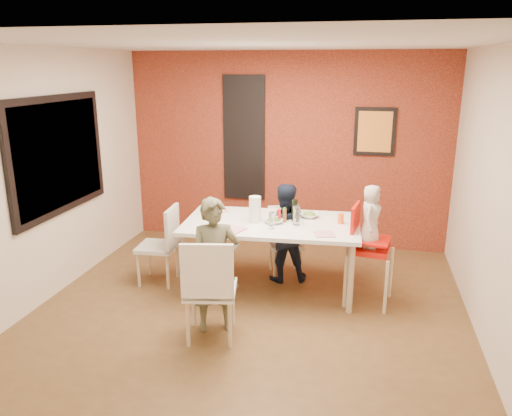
% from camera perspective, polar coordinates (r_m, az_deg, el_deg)
% --- Properties ---
extents(ground, '(4.50, 4.50, 0.00)m').
position_cam_1_polar(ground, '(5.40, -0.71, -11.64)').
color(ground, brown).
rests_on(ground, ground).
extents(ceiling, '(4.50, 4.50, 0.02)m').
position_cam_1_polar(ceiling, '(4.78, -0.82, 18.32)').
color(ceiling, silver).
rests_on(ceiling, wall_back).
extents(wall_back, '(4.50, 0.02, 2.70)m').
position_cam_1_polar(wall_back, '(7.09, 3.46, 6.62)').
color(wall_back, beige).
rests_on(wall_back, ground).
extents(wall_front, '(4.50, 0.02, 2.70)m').
position_cam_1_polar(wall_front, '(2.89, -11.20, -8.01)').
color(wall_front, beige).
rests_on(wall_front, ground).
extents(wall_left, '(0.02, 4.50, 2.70)m').
position_cam_1_polar(wall_left, '(5.85, -22.77, 3.36)').
color(wall_left, beige).
rests_on(wall_left, ground).
extents(wall_right, '(0.02, 4.50, 2.70)m').
position_cam_1_polar(wall_right, '(4.93, 25.61, 0.83)').
color(wall_right, beige).
rests_on(wall_right, ground).
extents(brick_accent_wall, '(4.50, 0.02, 2.70)m').
position_cam_1_polar(brick_accent_wall, '(7.07, 3.43, 6.59)').
color(brick_accent_wall, maroon).
rests_on(brick_accent_wall, ground).
extents(picture_window_frame, '(0.05, 1.70, 1.30)m').
position_cam_1_polar(picture_window_frame, '(5.96, -21.66, 5.66)').
color(picture_window_frame, black).
rests_on(picture_window_frame, wall_left).
extents(picture_window_pane, '(0.02, 1.55, 1.15)m').
position_cam_1_polar(picture_window_pane, '(5.95, -21.54, 5.66)').
color(picture_window_pane, black).
rests_on(picture_window_pane, wall_left).
extents(glassblock_strip, '(0.55, 0.03, 1.70)m').
position_cam_1_polar(glassblock_strip, '(7.15, -1.36, 7.94)').
color(glassblock_strip, silver).
rests_on(glassblock_strip, wall_back).
extents(glassblock_surround, '(0.60, 0.03, 1.76)m').
position_cam_1_polar(glassblock_surround, '(7.14, -1.37, 7.93)').
color(glassblock_surround, black).
rests_on(glassblock_surround, wall_back).
extents(art_print_frame, '(0.54, 0.03, 0.64)m').
position_cam_1_polar(art_print_frame, '(6.92, 13.42, 8.49)').
color(art_print_frame, black).
rests_on(art_print_frame, wall_back).
extents(art_print_canvas, '(0.44, 0.01, 0.54)m').
position_cam_1_polar(art_print_canvas, '(6.90, 13.42, 8.47)').
color(art_print_canvas, gold).
rests_on(art_print_canvas, wall_back).
extents(dining_table, '(2.01, 1.20, 0.81)m').
position_cam_1_polar(dining_table, '(5.62, 1.78, -2.30)').
color(dining_table, white).
rests_on(dining_table, ground).
extents(chair_near, '(0.55, 0.55, 1.02)m').
position_cam_1_polar(chair_near, '(4.63, -5.38, -8.82)').
color(chair_near, white).
rests_on(chair_near, ground).
extents(chair_far, '(0.49, 0.49, 0.84)m').
position_cam_1_polar(chair_far, '(6.18, 3.27, -3.28)').
color(chair_far, silver).
rests_on(chair_far, ground).
extents(chair_left, '(0.46, 0.46, 0.93)m').
position_cam_1_polar(chair_left, '(5.96, -10.51, -3.72)').
color(chair_left, silver).
rests_on(chair_left, ground).
extents(high_chair, '(0.52, 0.52, 1.09)m').
position_cam_1_polar(high_chair, '(5.47, 12.44, -4.15)').
color(high_chair, red).
rests_on(high_chair, ground).
extents(child_near, '(0.57, 0.47, 1.33)m').
position_cam_1_polar(child_near, '(4.81, -4.70, -6.57)').
color(child_near, brown).
rests_on(child_near, ground).
extents(child_far, '(0.69, 0.61, 1.19)m').
position_cam_1_polar(child_far, '(5.92, 3.17, -2.84)').
color(child_far, black).
rests_on(child_far, ground).
extents(toddler, '(0.27, 0.37, 0.67)m').
position_cam_1_polar(toddler, '(5.36, 12.97, -0.94)').
color(toddler, beige).
rests_on(toddler, high_chair).
extents(plate_near_left, '(0.31, 0.31, 0.01)m').
position_cam_1_polar(plate_near_left, '(5.33, -2.77, -2.47)').
color(plate_near_left, white).
rests_on(plate_near_left, dining_table).
extents(plate_far_mid, '(0.21, 0.21, 0.01)m').
position_cam_1_polar(plate_far_mid, '(5.98, 3.33, -0.42)').
color(plate_far_mid, white).
rests_on(plate_far_mid, dining_table).
extents(plate_near_right, '(0.25, 0.25, 0.01)m').
position_cam_1_polar(plate_near_right, '(5.23, 7.85, -2.98)').
color(plate_near_right, white).
rests_on(plate_near_right, dining_table).
extents(plate_far_left, '(0.28, 0.28, 0.01)m').
position_cam_1_polar(plate_far_left, '(6.01, -4.20, -0.34)').
color(plate_far_left, white).
rests_on(plate_far_left, dining_table).
extents(salad_bowl_a, '(0.27, 0.27, 0.05)m').
position_cam_1_polar(salad_bowl_a, '(5.55, 2.01, -1.49)').
color(salad_bowl_a, white).
rests_on(salad_bowl_a, dining_table).
extents(salad_bowl_b, '(0.26, 0.26, 0.05)m').
position_cam_1_polar(salad_bowl_b, '(5.78, 6.13, -0.84)').
color(salad_bowl_b, silver).
rests_on(salad_bowl_b, dining_table).
extents(wine_bottle, '(0.07, 0.07, 0.25)m').
position_cam_1_polar(wine_bottle, '(5.61, 4.43, -0.28)').
color(wine_bottle, black).
rests_on(wine_bottle, dining_table).
extents(wine_glass_a, '(0.06, 0.06, 0.18)m').
position_cam_1_polar(wine_glass_a, '(5.35, 1.79, -1.44)').
color(wine_glass_a, silver).
rests_on(wine_glass_a, dining_table).
extents(wine_glass_b, '(0.07, 0.07, 0.21)m').
position_cam_1_polar(wine_glass_b, '(5.48, 4.65, -0.87)').
color(wine_glass_b, silver).
rests_on(wine_glass_b, dining_table).
extents(paper_towel_roll, '(0.13, 0.13, 0.30)m').
position_cam_1_polar(paper_towel_roll, '(5.54, -0.12, -0.17)').
color(paper_towel_roll, white).
rests_on(paper_towel_roll, dining_table).
extents(condiment_red, '(0.04, 0.04, 0.15)m').
position_cam_1_polar(condiment_red, '(5.56, 2.67, -0.91)').
color(condiment_red, red).
rests_on(condiment_red, dining_table).
extents(condiment_green, '(0.04, 0.04, 0.16)m').
position_cam_1_polar(condiment_green, '(5.61, 3.27, -0.74)').
color(condiment_green, '#317025').
rests_on(condiment_green, dining_table).
extents(condiment_brown, '(0.04, 0.04, 0.15)m').
position_cam_1_polar(condiment_brown, '(5.58, 3.31, -0.88)').
color(condiment_brown, brown).
rests_on(condiment_brown, dining_table).
extents(sippy_cup, '(0.07, 0.07, 0.11)m').
position_cam_1_polar(sippy_cup, '(5.60, 9.66, -1.20)').
color(sippy_cup, orange).
rests_on(sippy_cup, dining_table).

